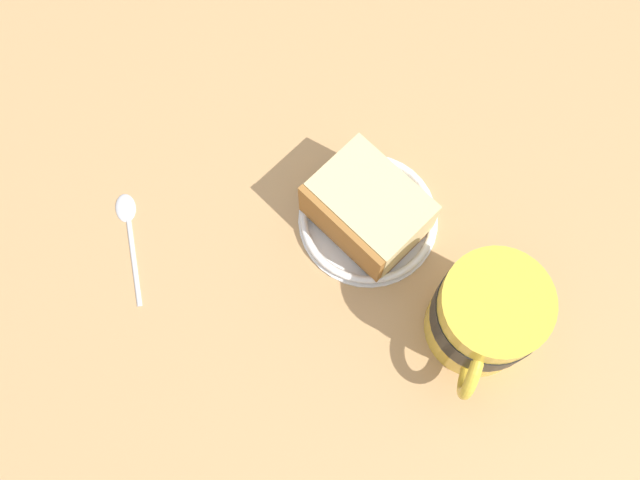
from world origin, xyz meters
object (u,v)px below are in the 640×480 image
(tea_mug, at_px, (486,316))
(teaspoon, at_px, (128,221))
(small_plate, at_px, (368,218))
(cake_slice, at_px, (368,209))

(tea_mug, bearing_deg, teaspoon, -8.59)
(small_plate, bearing_deg, teaspoon, 9.51)
(small_plate, height_order, cake_slice, cake_slice)
(small_plate, height_order, teaspoon, small_plate)
(tea_mug, height_order, teaspoon, tea_mug)
(small_plate, height_order, tea_mug, tea_mug)
(small_plate, xyz_separation_m, cake_slice, (0.00, 0.00, 0.03))
(teaspoon, bearing_deg, small_plate, -170.49)
(small_plate, relative_size, teaspoon, 1.17)
(cake_slice, distance_m, teaspoon, 0.23)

